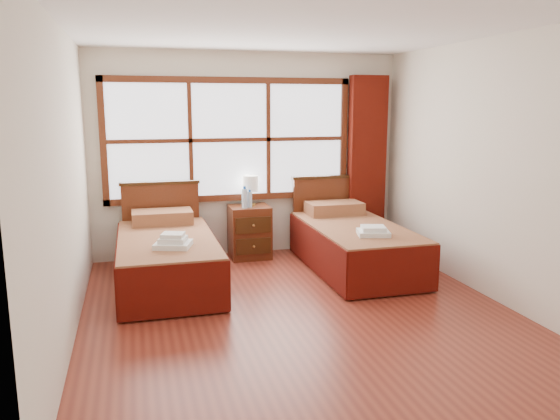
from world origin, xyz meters
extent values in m
plane|color=maroon|center=(0.00, 0.00, 0.00)|extent=(4.50, 4.50, 0.00)
plane|color=white|center=(0.00, 0.00, 2.60)|extent=(4.50, 4.50, 0.00)
plane|color=silver|center=(0.00, 2.25, 1.30)|extent=(4.00, 0.00, 4.00)
plane|color=silver|center=(-2.00, 0.00, 1.30)|extent=(0.00, 4.50, 4.50)
plane|color=silver|center=(2.00, 0.00, 1.30)|extent=(0.00, 4.50, 4.50)
cube|color=white|center=(-0.25, 2.22, 1.50)|extent=(3.00, 0.02, 1.40)
cube|color=#572613|center=(-0.25, 2.20, 0.76)|extent=(3.16, 0.06, 0.08)
cube|color=#572613|center=(-0.25, 2.20, 2.24)|extent=(3.16, 0.06, 0.08)
cube|color=#572613|center=(-1.79, 2.20, 1.50)|extent=(0.08, 0.06, 1.56)
cube|color=#572613|center=(1.29, 2.20, 1.50)|extent=(0.08, 0.06, 1.56)
cube|color=#572613|center=(-0.75, 2.20, 1.50)|extent=(0.05, 0.05, 1.40)
cube|color=#572613|center=(0.25, 2.20, 1.50)|extent=(0.05, 0.05, 1.40)
cube|color=#572613|center=(-0.25, 2.20, 1.50)|extent=(3.00, 0.05, 0.05)
cube|color=#581108|center=(1.60, 2.11, 1.17)|extent=(0.50, 0.16, 2.30)
cube|color=#361E0B|center=(-1.15, 1.13, 0.15)|extent=(0.90, 1.80, 0.29)
cube|color=#63190E|center=(-1.15, 1.13, 0.42)|extent=(1.01, 2.00, 0.24)
cube|color=#571009|center=(-1.65, 1.13, 0.27)|extent=(0.03, 2.00, 0.50)
cube|color=#571009|center=(-0.64, 1.13, 0.27)|extent=(0.03, 2.00, 0.50)
cube|color=#571009|center=(-1.15, 0.14, 0.27)|extent=(1.01, 0.03, 0.50)
cube|color=#63190E|center=(-1.15, 1.85, 0.62)|extent=(0.70, 0.41, 0.16)
cube|color=#572613|center=(-1.15, 2.14, 0.49)|extent=(0.94, 0.06, 0.98)
cube|color=#361E0B|center=(-1.15, 2.14, 0.99)|extent=(0.98, 0.08, 0.04)
cube|color=#361E0B|center=(1.05, 1.13, 0.15)|extent=(0.90, 1.80, 0.29)
cube|color=#63190E|center=(1.05, 1.13, 0.42)|extent=(1.01, 2.00, 0.24)
cube|color=#571009|center=(0.54, 1.13, 0.27)|extent=(0.03, 2.00, 0.50)
cube|color=#571009|center=(1.55, 1.13, 0.27)|extent=(0.03, 2.00, 0.50)
cube|color=#571009|center=(1.05, 0.14, 0.27)|extent=(1.01, 0.03, 0.50)
cube|color=#63190E|center=(1.05, 1.85, 0.62)|extent=(0.70, 0.41, 0.16)
cube|color=#572613|center=(1.05, 2.14, 0.49)|extent=(0.94, 0.06, 0.98)
cube|color=#361E0B|center=(1.05, 2.14, 0.99)|extent=(0.98, 0.08, 0.04)
cube|color=#572613|center=(-0.05, 2.00, 0.34)|extent=(0.50, 0.45, 0.67)
cube|color=#361E0B|center=(-0.05, 1.76, 0.20)|extent=(0.44, 0.02, 0.20)
cube|color=#361E0B|center=(-0.05, 1.76, 0.47)|extent=(0.44, 0.02, 0.20)
sphere|color=#A37037|center=(-0.05, 1.75, 0.20)|extent=(0.03, 0.03, 0.03)
sphere|color=#A37037|center=(-0.05, 1.75, 0.47)|extent=(0.03, 0.03, 0.03)
cube|color=white|center=(-1.11, 0.68, 0.57)|extent=(0.42, 0.39, 0.05)
cube|color=white|center=(-1.11, 0.68, 0.62)|extent=(0.31, 0.29, 0.05)
cube|color=white|center=(-1.11, 0.68, 0.66)|extent=(0.26, 0.24, 0.04)
cube|color=white|center=(1.04, 0.64, 0.56)|extent=(0.40, 0.37, 0.05)
cube|color=white|center=(1.04, 0.64, 0.61)|extent=(0.30, 0.28, 0.05)
cylinder|color=gold|center=(-0.03, 2.03, 0.68)|extent=(0.12, 0.12, 0.02)
cylinder|color=gold|center=(-0.03, 2.03, 0.78)|extent=(0.03, 0.03, 0.17)
cylinder|color=white|center=(-0.03, 2.03, 0.96)|extent=(0.20, 0.20, 0.20)
cylinder|color=silver|center=(-0.14, 1.88, 0.79)|extent=(0.07, 0.07, 0.24)
cylinder|color=blue|center=(-0.14, 1.88, 0.93)|extent=(0.04, 0.04, 0.03)
cylinder|color=silver|center=(-0.06, 1.91, 0.77)|extent=(0.06, 0.06, 0.20)
cylinder|color=blue|center=(-0.06, 1.91, 0.88)|extent=(0.03, 0.03, 0.03)
camera|label=1|loc=(-1.46, -4.69, 1.93)|focal=35.00mm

